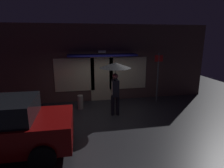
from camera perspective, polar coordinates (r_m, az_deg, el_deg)
name	(u,v)px	position (r m, az deg, el deg)	size (l,w,h in m)	color
ground_plane	(110,117)	(7.66, -0.67, -10.00)	(18.00, 18.00, 0.00)	#2D2D33
building_facade	(101,63)	(9.40, -3.22, 6.21)	(10.91, 1.00, 3.72)	brown
person_with_umbrella	(115,73)	(7.39, 0.99, 3.30)	(1.23, 1.23, 2.16)	black
street_sign_post	(158,75)	(9.40, 13.63, 2.77)	(0.40, 0.07, 2.39)	#595B60
sidewalk_bollard	(80,102)	(8.53, -9.50, -5.44)	(0.24, 0.24, 0.62)	#B2A899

